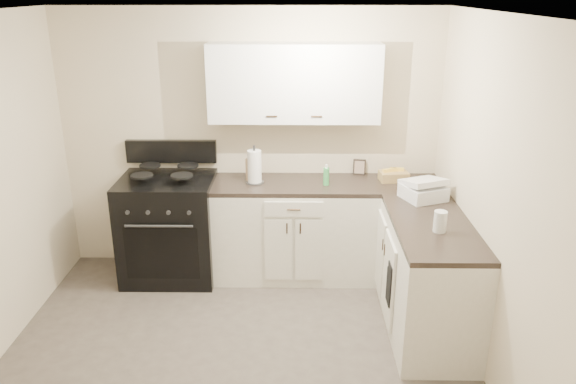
{
  "coord_description": "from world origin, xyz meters",
  "views": [
    {
      "loc": [
        0.44,
        -3.43,
        2.65
      ],
      "look_at": [
        0.38,
        0.85,
        1.09
      ],
      "focal_mm": 35.0,
      "sensor_mm": 36.0,
      "label": 1
    }
  ],
  "objects_px": {
    "stove": "(170,230)",
    "countertop_grill": "(423,192)",
    "knife_block": "(252,171)",
    "wicker_basket": "(394,176)",
    "paper_towel": "(255,167)"
  },
  "relations": [
    {
      "from": "wicker_basket",
      "to": "countertop_grill",
      "type": "distance_m",
      "value": 0.51
    },
    {
      "from": "stove",
      "to": "countertop_grill",
      "type": "relative_size",
      "value": 3.24
    },
    {
      "from": "countertop_grill",
      "to": "paper_towel",
      "type": "bearing_deg",
      "value": 142.18
    },
    {
      "from": "paper_towel",
      "to": "wicker_basket",
      "type": "height_order",
      "value": "paper_towel"
    },
    {
      "from": "stove",
      "to": "paper_towel",
      "type": "bearing_deg",
      "value": 1.64
    },
    {
      "from": "knife_block",
      "to": "countertop_grill",
      "type": "xyz_separation_m",
      "value": [
        1.5,
        -0.43,
        -0.05
      ]
    },
    {
      "from": "stove",
      "to": "countertop_grill",
      "type": "bearing_deg",
      "value": -9.31
    },
    {
      "from": "stove",
      "to": "wicker_basket",
      "type": "xyz_separation_m",
      "value": [
        2.12,
        0.1,
        0.52
      ]
    },
    {
      "from": "knife_block",
      "to": "paper_towel",
      "type": "xyz_separation_m",
      "value": [
        0.03,
        -0.03,
        0.05
      ]
    },
    {
      "from": "stove",
      "to": "wicker_basket",
      "type": "height_order",
      "value": "wicker_basket"
    },
    {
      "from": "countertop_grill",
      "to": "wicker_basket",
      "type": "bearing_deg",
      "value": 87.26
    },
    {
      "from": "knife_block",
      "to": "wicker_basket",
      "type": "xyz_separation_m",
      "value": [
        1.33,
        0.05,
        -0.07
      ]
    },
    {
      "from": "stove",
      "to": "wicker_basket",
      "type": "bearing_deg",
      "value": 2.79
    },
    {
      "from": "knife_block",
      "to": "countertop_grill",
      "type": "distance_m",
      "value": 1.56
    },
    {
      "from": "knife_block",
      "to": "paper_towel",
      "type": "height_order",
      "value": "paper_towel"
    }
  ]
}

